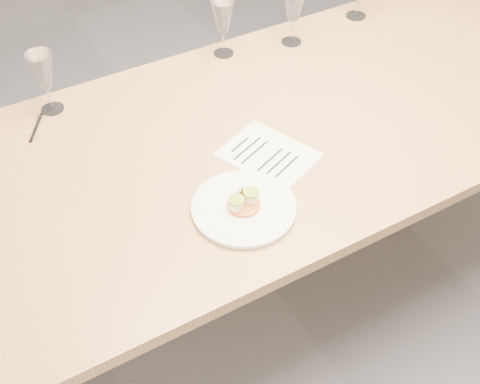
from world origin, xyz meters
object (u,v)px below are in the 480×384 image
ballpoint_pen (36,127)px  wine_glass_3 (294,5)px  dining_table (270,143)px  recipe_sheet (268,154)px  wine_glass_1 (43,72)px  wine_glass_2 (223,18)px  dinner_plate (244,207)px

ballpoint_pen → wine_glass_3: (0.94, 0.03, 0.14)m
dining_table → ballpoint_pen: 0.72m
dining_table → wine_glass_3: size_ratio=11.62×
recipe_sheet → ballpoint_pen: size_ratio=2.60×
ballpoint_pen → wine_glass_1: (0.07, 0.07, 0.14)m
wine_glass_1 → wine_glass_2: bearing=1.4°
dining_table → wine_glass_3: bearing=49.4°
ballpoint_pen → wine_glass_1: size_ratio=0.59×
dining_table → recipe_sheet: (-0.07, -0.11, 0.07)m
dining_table → wine_glass_3: wine_glass_3 is taller
ballpoint_pen → wine_glass_3: bearing=-58.1°
dining_table → recipe_sheet: recipe_sheet is taller
dinner_plate → wine_glass_1: bearing=114.5°
wine_glass_3 → recipe_sheet: bearing=-129.3°
recipe_sheet → ballpoint_pen: 0.71m
dinner_plate → ballpoint_pen: size_ratio=2.32×
dinner_plate → wine_glass_3: (0.56, 0.63, 0.13)m
recipe_sheet → wine_glass_1: bearing=110.5°
dining_table → ballpoint_pen: bearing=151.3°
ballpoint_pen → wine_glass_1: bearing=-16.8°
ballpoint_pen → recipe_sheet: bearing=-99.1°
dining_table → dinner_plate: 0.37m
recipe_sheet → wine_glass_1: 0.72m
dinner_plate → recipe_sheet: (0.17, 0.16, -0.01)m
dinner_plate → wine_glass_2: wine_glass_2 is taller
dining_table → wine_glass_3: 0.53m
dining_table → ballpoint_pen: ballpoint_pen is taller
dining_table → dinner_plate: (-0.25, -0.26, 0.08)m
recipe_sheet → wine_glass_3: (0.39, 0.48, 0.14)m
recipe_sheet → ballpoint_pen: ballpoint_pen is taller
recipe_sheet → wine_glass_1: (-0.48, 0.52, 0.14)m
dinner_plate → recipe_sheet: 0.23m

